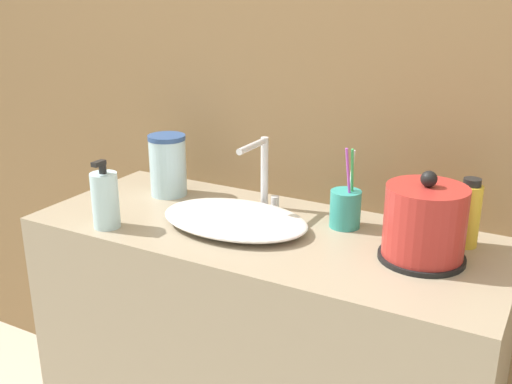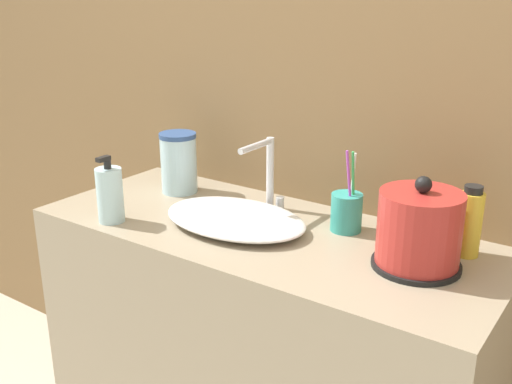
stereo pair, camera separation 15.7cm
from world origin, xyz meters
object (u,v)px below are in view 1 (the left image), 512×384
object	(u,v)px
lotion_bottle	(105,200)
shampoo_bottle	(468,214)
toothbrush_cup	(345,208)
electric_kettle	(424,226)
water_pitcher	(168,165)
faucet	(263,170)

from	to	relation	value
lotion_bottle	shampoo_bottle	size ratio (longest dim) A/B	1.07
toothbrush_cup	shampoo_bottle	size ratio (longest dim) A/B	1.27
electric_kettle	toothbrush_cup	size ratio (longest dim) A/B	0.98
toothbrush_cup	shampoo_bottle	bearing A→B (deg)	5.12
toothbrush_cup	lotion_bottle	world-z (taller)	toothbrush_cup
electric_kettle	water_pitcher	distance (m)	0.81
toothbrush_cup	water_pitcher	distance (m)	0.57
toothbrush_cup	lotion_bottle	size ratio (longest dim) A/B	1.19
faucet	electric_kettle	bearing A→B (deg)	-12.92
shampoo_bottle	toothbrush_cup	bearing A→B (deg)	-174.88
faucet	shampoo_bottle	bearing A→B (deg)	2.07
water_pitcher	faucet	bearing A→B (deg)	3.64
lotion_bottle	water_pitcher	distance (m)	0.30
toothbrush_cup	lotion_bottle	distance (m)	0.64
shampoo_bottle	faucet	bearing A→B (deg)	-177.93
faucet	toothbrush_cup	xyz separation A→B (m)	(0.25, -0.01, -0.07)
toothbrush_cup	water_pitcher	world-z (taller)	toothbrush_cup
lotion_bottle	water_pitcher	size ratio (longest dim) A/B	0.99
lotion_bottle	shampoo_bottle	bearing A→B (deg)	21.25
toothbrush_cup	shampoo_bottle	xyz separation A→B (m)	(0.31, 0.03, 0.03)
faucet	shampoo_bottle	size ratio (longest dim) A/B	1.20
electric_kettle	shampoo_bottle	xyz separation A→B (m)	(0.08, 0.13, -0.00)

